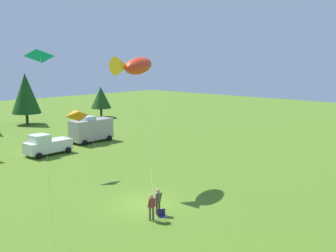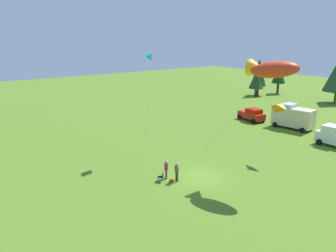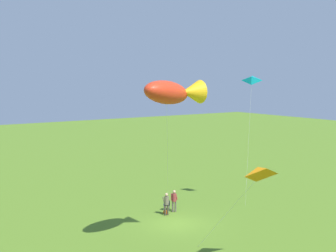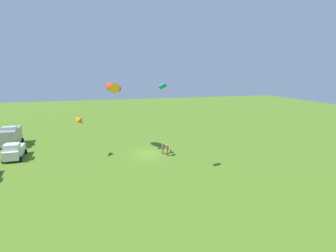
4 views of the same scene
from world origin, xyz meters
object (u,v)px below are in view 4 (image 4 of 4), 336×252
backpack_on_grass (166,153)px  person_kite_flyer (163,147)px  folding_chair (171,152)px  kite_delta_teal (161,86)px  truck_white_pickup (14,151)px  person_spectator (167,149)px  van_motorhome_grey (11,136)px  kite_large_fish (113,88)px  kite_delta_orange (82,120)px

backpack_on_grass → person_kite_flyer: bearing=62.5°
folding_chair → kite_delta_teal: (-6.01, 3.11, 9.90)m
truck_white_pickup → person_spectator: bearing=75.3°
truck_white_pickup → kite_delta_teal: 23.27m
backpack_on_grass → kite_delta_teal: size_ratio=0.03×
kite_delta_teal → person_kite_flyer: bearing=-16.5°
person_kite_flyer → backpack_on_grass: size_ratio=5.44×
truck_white_pickup → kite_delta_teal: size_ratio=0.47×
backpack_on_grass → truck_white_pickup: truck_white_pickup is taller
person_spectator → van_motorhome_grey: (12.19, 23.15, 0.62)m
truck_white_pickup → kite_large_fish: kite_large_fish is taller
folding_chair → backpack_on_grass: folding_chair is taller
van_motorhome_grey → kite_delta_orange: size_ratio=0.92×
person_kite_flyer → truck_white_pickup: truck_white_pickup is taller
person_spectator → truck_white_pickup: (4.76, 20.98, 0.08)m
folding_chair → van_motorhome_grey: van_motorhome_grey is taller
person_spectator → person_kite_flyer: bearing=134.2°
person_kite_flyer → person_spectator: bearing=-62.0°
kite_delta_teal → kite_delta_orange: size_ratio=1.81×
person_kite_flyer → backpack_on_grass: 1.03m
person_kite_flyer → kite_large_fish: kite_large_fish is taller
person_spectator → backpack_on_grass: (0.79, -0.01, -0.91)m
kite_large_fish → kite_delta_orange: bearing=116.4°
van_motorhome_grey → backpack_on_grass: bearing=61.8°
van_motorhome_grey → kite_delta_teal: kite_delta_teal is taller
folding_chair → truck_white_pickup: size_ratio=0.16×
backpack_on_grass → truck_white_pickup: size_ratio=0.06×
backpack_on_grass → truck_white_pickup: (3.97, 20.99, 0.99)m
kite_large_fish → backpack_on_grass: bearing=-121.1°
backpack_on_grass → kite_large_fish: bearing=58.9°
person_spectator → backpack_on_grass: 1.21m
folding_chair → van_motorhome_grey: bearing=-177.6°
person_spectator → kite_large_fish: 12.14m
backpack_on_grass → kite_large_fish: 12.53m
person_spectator → kite_delta_orange: bearing=-170.8°
person_spectator → kite_delta_teal: 11.26m
folding_chair → person_spectator: bearing=-131.7°
person_spectator → kite_delta_orange: size_ratio=0.29×
person_kite_flyer → backpack_on_grass: bearing=-21.6°
kite_delta_orange → kite_delta_teal: bearing=-132.5°
person_kite_flyer → van_motorhome_grey: bearing=159.7°
kite_large_fish → van_motorhome_grey: bearing=66.0°
truck_white_pickup → kite_delta_orange: bearing=75.4°
kite_delta_teal → truck_white_pickup: bearing=60.4°
kite_delta_teal → van_motorhome_grey: bearing=49.1°
folding_chair → person_spectator: (-0.24, 0.69, 0.53)m
van_motorhome_grey → kite_delta_teal: bearing=47.1°
truck_white_pickup → kite_delta_orange: kite_delta_orange is taller
folding_chair → kite_large_fish: bearing=177.1°
person_kite_flyer → truck_white_pickup: 20.91m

